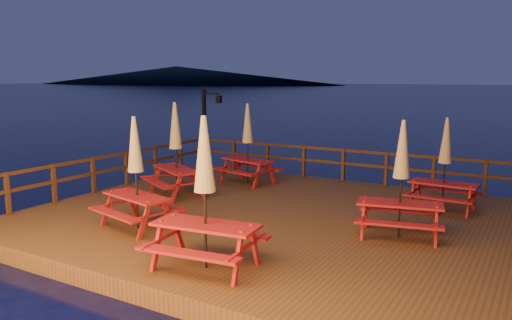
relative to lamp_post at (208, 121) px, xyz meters
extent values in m
plane|color=black|center=(5.39, -4.55, -2.20)|extent=(500.00, 500.00, 0.00)
cube|color=#4A3217|center=(5.39, -4.55, -2.00)|extent=(12.00, 10.00, 0.40)
cylinder|color=#342310|center=(-0.21, 0.05, -2.50)|extent=(0.24, 0.24, 1.40)
cylinder|color=#342310|center=(5.39, -9.15, -2.50)|extent=(0.24, 0.24, 1.40)
cylinder|color=#342310|center=(5.39, 0.05, -2.50)|extent=(0.24, 0.24, 1.40)
cube|color=#342310|center=(5.39, 0.30, -0.75)|extent=(11.70, 0.06, 0.09)
cube|color=#342310|center=(5.39, 0.30, -1.19)|extent=(11.70, 0.06, 0.09)
cube|color=#342310|center=(0.71, 0.30, -1.25)|extent=(0.10, 0.10, 1.10)
cube|color=#342310|center=(5.39, 0.30, -1.25)|extent=(0.10, 0.10, 1.10)
cube|color=#342310|center=(10.07, 0.30, -1.25)|extent=(0.10, 0.10, 1.10)
cube|color=#342310|center=(-0.46, -4.55, -0.75)|extent=(0.06, 9.70, 0.09)
cube|color=#342310|center=(-0.46, -4.55, -1.19)|extent=(0.06, 9.70, 0.09)
cube|color=#342310|center=(-0.46, -4.55, -1.25)|extent=(0.10, 0.10, 1.10)
cube|color=#342310|center=(-0.46, -0.67, -1.25)|extent=(0.10, 0.10, 1.10)
cube|color=black|center=(-0.16, 0.00, -0.30)|extent=(0.12, 0.12, 3.00)
cube|color=black|center=(0.19, 0.00, 1.05)|extent=(0.70, 0.06, 0.06)
cube|color=black|center=(0.54, 0.00, 0.85)|extent=(0.18, 0.18, 0.28)
sphere|color=#FFCC66|center=(0.54, 0.00, 0.85)|extent=(0.14, 0.14, 0.14)
ellipsoid|color=black|center=(-154.61, 185.45, 2.30)|extent=(180.00, 84.00, 9.00)
cube|color=maroon|center=(3.19, -7.18, -1.04)|extent=(1.93, 1.10, 0.05)
cube|color=maroon|center=(3.33, -6.58, -1.34)|extent=(1.84, 0.68, 0.05)
cube|color=maroon|center=(3.06, -7.77, -1.34)|extent=(1.84, 0.68, 0.05)
cube|color=maroon|center=(2.53, -6.68, -1.42)|extent=(0.08, 0.11, 0.76)
cube|color=maroon|center=(2.38, -7.33, -1.42)|extent=(0.08, 0.11, 0.76)
cube|color=maroon|center=(4.01, -7.02, -1.42)|extent=(0.08, 0.11, 0.76)
cube|color=maroon|center=(3.86, -7.67, -1.42)|extent=(0.08, 0.11, 0.76)
cylinder|color=black|center=(3.19, -7.18, -0.53)|extent=(0.04, 0.04, 2.53)
cone|color=tan|center=(3.19, -7.18, 0.18)|extent=(0.36, 0.36, 1.26)
sphere|color=black|center=(3.19, -7.18, 0.76)|extent=(0.07, 0.07, 0.07)
cube|color=maroon|center=(1.92, -4.21, -0.99)|extent=(2.05, 1.56, 0.05)
cube|color=maroon|center=(2.22, -3.64, -1.31)|extent=(1.84, 1.16, 0.05)
cube|color=maroon|center=(1.62, -4.78, -1.31)|extent=(1.84, 1.16, 0.05)
cube|color=maroon|center=(1.37, -3.52, -1.39)|extent=(0.11, 0.12, 0.80)
cube|color=maroon|center=(1.04, -4.15, -1.39)|extent=(0.11, 0.12, 0.80)
cube|color=maroon|center=(2.79, -4.27, -1.39)|extent=(0.11, 0.12, 0.80)
cube|color=maroon|center=(2.46, -4.90, -1.39)|extent=(0.11, 0.12, 0.80)
cylinder|color=black|center=(1.92, -4.21, -0.46)|extent=(0.05, 0.05, 2.67)
cone|color=tan|center=(1.92, -4.21, 0.29)|extent=(0.39, 0.39, 1.34)
sphere|color=black|center=(1.92, -4.21, 0.91)|extent=(0.07, 0.07, 0.07)
cube|color=maroon|center=(8.60, -4.74, -1.04)|extent=(1.92, 1.09, 0.05)
cube|color=maroon|center=(8.46, -4.15, -1.34)|extent=(1.82, 0.69, 0.05)
cube|color=maroon|center=(8.74, -5.32, -1.34)|extent=(1.82, 0.69, 0.05)
cube|color=maroon|center=(7.79, -4.59, -1.42)|extent=(0.08, 0.11, 0.75)
cube|color=maroon|center=(7.94, -5.23, -1.42)|extent=(0.08, 0.11, 0.75)
cube|color=maroon|center=(9.25, -4.24, -1.42)|extent=(0.08, 0.11, 0.75)
cube|color=maroon|center=(9.41, -4.89, -1.42)|extent=(0.08, 0.11, 0.75)
cylinder|color=black|center=(8.60, -4.74, -0.54)|extent=(0.04, 0.04, 2.51)
cone|color=tan|center=(8.60, -4.74, 0.16)|extent=(0.36, 0.36, 1.25)
sphere|color=black|center=(8.60, -4.74, 0.74)|extent=(0.07, 0.07, 0.07)
cube|color=maroon|center=(2.78, -1.60, -1.03)|extent=(1.95, 1.13, 0.05)
cube|color=maroon|center=(2.93, -1.01, -1.34)|extent=(1.85, 0.72, 0.05)
cube|color=maroon|center=(2.63, -2.20, -1.34)|extent=(1.85, 0.72, 0.05)
cube|color=maroon|center=(2.12, -1.09, -1.41)|extent=(0.08, 0.11, 0.76)
cube|color=maroon|center=(1.96, -1.75, -1.41)|extent=(0.08, 0.11, 0.76)
cube|color=maroon|center=(3.60, -1.46, -1.41)|extent=(0.08, 0.11, 0.76)
cube|color=maroon|center=(3.44, -2.11, -1.41)|extent=(0.08, 0.11, 0.76)
cylinder|color=black|center=(2.78, -1.60, -0.52)|extent=(0.04, 0.04, 2.55)
cone|color=tan|center=(2.78, -1.60, 0.19)|extent=(0.37, 0.37, 1.27)
sphere|color=black|center=(2.78, -1.60, 0.78)|extent=(0.07, 0.07, 0.07)
cube|color=maroon|center=(8.99, -1.88, -1.08)|extent=(1.75, 0.76, 0.05)
cube|color=maroon|center=(9.03, -1.31, -1.37)|extent=(1.72, 0.36, 0.05)
cube|color=maroon|center=(8.96, -2.45, -1.37)|extent=(1.72, 0.36, 0.05)
cube|color=maroon|center=(8.30, -1.53, -1.44)|extent=(0.06, 0.10, 0.71)
cube|color=maroon|center=(8.27, -2.15, -1.44)|extent=(0.06, 0.10, 0.71)
cube|color=maroon|center=(9.72, -1.61, -1.44)|extent=(0.06, 0.10, 0.71)
cube|color=maroon|center=(9.69, -2.23, -1.44)|extent=(0.06, 0.10, 0.71)
cylinder|color=black|center=(8.99, -1.88, -0.61)|extent=(0.04, 0.04, 2.38)
cone|color=tan|center=(8.99, -1.88, 0.06)|extent=(0.34, 0.34, 1.19)
sphere|color=black|center=(8.99, -1.88, 0.61)|extent=(0.07, 0.07, 0.07)
cube|color=maroon|center=(6.02, -8.36, -0.98)|extent=(2.05, 1.01, 0.05)
cube|color=maroon|center=(5.93, -7.71, -1.30)|extent=(1.99, 0.55, 0.05)
cube|color=maroon|center=(6.10, -9.01, -1.30)|extent=(1.99, 0.55, 0.05)
cube|color=maroon|center=(5.16, -8.10, -1.39)|extent=(0.08, 0.12, 0.82)
cube|color=maroon|center=(5.25, -8.82, -1.39)|extent=(0.08, 0.12, 0.82)
cube|color=maroon|center=(6.78, -7.90, -1.39)|extent=(0.08, 0.12, 0.82)
cube|color=maroon|center=(6.88, -8.61, -1.39)|extent=(0.08, 0.12, 0.82)
cylinder|color=black|center=(6.02, -8.36, -0.43)|extent=(0.05, 0.05, 2.73)
cone|color=tan|center=(6.02, -8.36, 0.33)|extent=(0.39, 0.39, 1.37)
sphere|color=black|center=(6.02, -8.36, 0.97)|extent=(0.08, 0.08, 0.08)
camera|label=1|loc=(11.27, -15.43, 1.69)|focal=35.00mm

